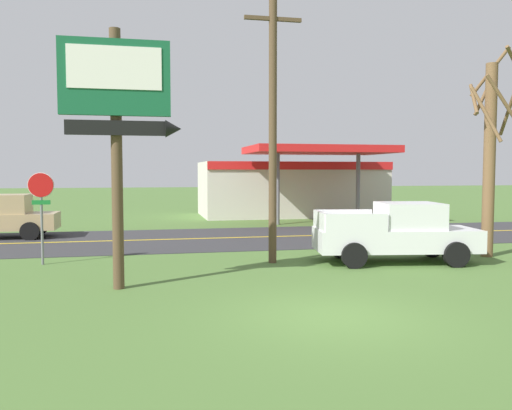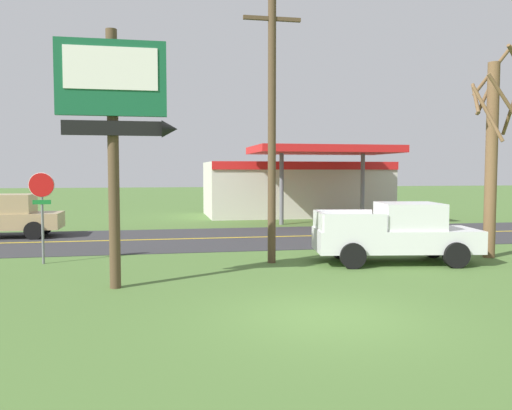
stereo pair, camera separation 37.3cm
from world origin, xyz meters
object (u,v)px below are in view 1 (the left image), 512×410
motel_sign (119,111)px  bare_tree (490,151)px  gas_station (292,187)px  stop_sign (41,202)px  pickup_white_parked_on_lawn (397,233)px  utility_pole (273,112)px

motel_sign → bare_tree: (12.33, 2.67, -0.78)m
bare_tree → gas_station: 18.14m
stop_sign → bare_tree: bearing=-5.7°
motel_sign → stop_sign: bearing=122.3°
stop_sign → bare_tree: size_ratio=0.40×
bare_tree → pickup_white_parked_on_lawn: (-3.65, -0.41, -2.74)m
utility_pole → pickup_white_parked_on_lawn: 5.68m
pickup_white_parked_on_lawn → bare_tree: bearing=6.4°
motel_sign → pickup_white_parked_on_lawn: motel_sign is taller
gas_station → bare_tree: bearing=-83.3°
gas_station → utility_pole: bearing=-107.6°
stop_sign → pickup_white_parked_on_lawn: bearing=-9.6°
stop_sign → pickup_white_parked_on_lawn: stop_sign is taller
utility_pole → gas_station: utility_pole is taller
bare_tree → pickup_white_parked_on_lawn: bearing=-173.6°
motel_sign → gas_station: size_ratio=0.54×
pickup_white_parked_on_lawn → stop_sign: bearing=170.4°
utility_pole → bare_tree: (7.67, -0.37, -1.19)m
stop_sign → pickup_white_parked_on_lawn: 11.53m
utility_pole → gas_station: (5.58, 17.56, -2.95)m
motel_sign → bare_tree: 12.64m
utility_pole → pickup_white_parked_on_lawn: size_ratio=1.68×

